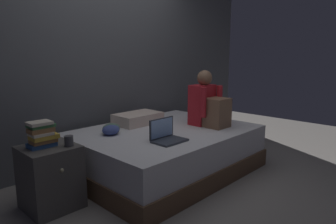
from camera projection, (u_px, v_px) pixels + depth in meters
The scene contains 10 objects.
ground_plane at pixel (172, 183), 3.15m from camera, with size 8.00×8.00×0.00m, color gray.
wall_back at pixel (102, 53), 3.72m from camera, with size 5.60×0.10×2.70m, color #4C4F54.
bed at pixel (165, 151), 3.45m from camera, with size 2.00×1.50×0.50m.
nightstand at pixel (51, 177), 2.61m from camera, with size 0.44×0.46×0.56m.
person_sitting at pixel (208, 105), 3.56m from camera, with size 0.39×0.44×0.66m.
laptop at pixel (166, 136), 2.94m from camera, with size 0.32×0.23×0.22m.
pillow at pixel (138, 118), 3.69m from camera, with size 0.56×0.36×0.13m, color beige.
book_stack at pixel (42, 134), 2.52m from camera, with size 0.23×0.17×0.22m.
mug at pixel (69, 141), 2.56m from camera, with size 0.08×0.08×0.09m, color #3D3D42.
clothes_pile at pixel (111, 129), 3.20m from camera, with size 0.23×0.21×0.11m.
Camera 1 is at (-2.16, -2.02, 1.33)m, focal length 32.08 mm.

